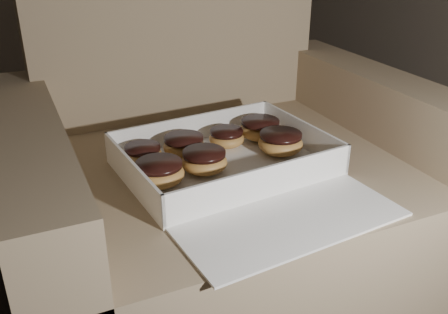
% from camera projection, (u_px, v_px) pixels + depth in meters
% --- Properties ---
extents(armchair, '(0.95, 0.80, 0.99)m').
position_uv_depth(armchair, '(219.00, 197.00, 1.23)').
color(armchair, '#927D5D').
rests_on(armchair, floor).
extents(bakery_box, '(0.46, 0.53, 0.07)m').
position_uv_depth(bakery_box, '(236.00, 171.00, 1.04)').
color(bakery_box, white).
rests_on(bakery_box, armchair).
extents(donut_a, '(0.10, 0.10, 0.05)m').
position_uv_depth(donut_a, '(204.00, 161.00, 1.04)').
color(donut_a, '#BF8042').
rests_on(donut_a, bakery_box).
extents(donut_b, '(0.10, 0.10, 0.05)m').
position_uv_depth(donut_b, '(159.00, 173.00, 0.99)').
color(donut_b, '#BF8042').
rests_on(donut_b, bakery_box).
extents(donut_c, '(0.08, 0.08, 0.04)m').
position_uv_depth(donut_c, '(227.00, 137.00, 1.16)').
color(donut_c, '#BF8042').
rests_on(donut_c, bakery_box).
extents(donut_d, '(0.09, 0.09, 0.05)m').
position_uv_depth(donut_d, '(184.00, 145.00, 1.11)').
color(donut_d, '#BF8042').
rests_on(donut_d, bakery_box).
extents(donut_e, '(0.08, 0.08, 0.04)m').
position_uv_depth(donut_e, '(143.00, 154.00, 1.08)').
color(donut_e, '#BF8042').
rests_on(donut_e, bakery_box).
extents(donut_f, '(0.10, 0.10, 0.05)m').
position_uv_depth(donut_f, '(280.00, 142.00, 1.12)').
color(donut_f, '#BF8042').
rests_on(donut_f, bakery_box).
extents(donut_g, '(0.10, 0.10, 0.05)m').
position_uv_depth(donut_g, '(260.00, 129.00, 1.20)').
color(donut_g, '#BF8042').
rests_on(donut_g, bakery_box).
extents(crumb_a, '(0.01, 0.01, 0.00)m').
position_uv_depth(crumb_a, '(220.00, 199.00, 0.95)').
color(crumb_a, black).
rests_on(crumb_a, bakery_box).
extents(crumb_b, '(0.01, 0.01, 0.00)m').
position_uv_depth(crumb_b, '(225.00, 201.00, 0.94)').
color(crumb_b, black).
rests_on(crumb_b, bakery_box).
extents(crumb_c, '(0.01, 0.01, 0.00)m').
position_uv_depth(crumb_c, '(305.00, 176.00, 1.03)').
color(crumb_c, black).
rests_on(crumb_c, bakery_box).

